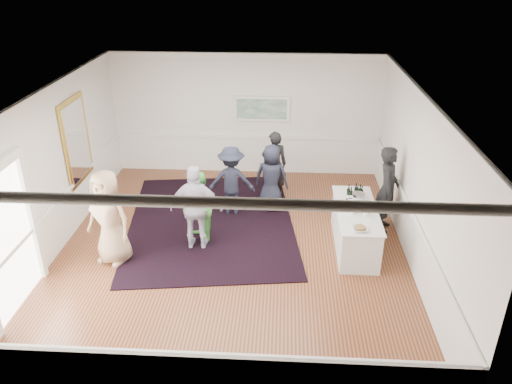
# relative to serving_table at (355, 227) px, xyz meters

# --- Properties ---
(floor) EXTENTS (8.00, 8.00, 0.00)m
(floor) POSITION_rel_serving_table_xyz_m (-2.47, -0.29, -0.43)
(floor) COLOR brown
(floor) RESTS_ON ground
(ceiling) EXTENTS (7.00, 8.00, 0.02)m
(ceiling) POSITION_rel_serving_table_xyz_m (-2.47, -0.29, 2.77)
(ceiling) COLOR white
(ceiling) RESTS_ON wall_back
(wall_left) EXTENTS (0.02, 8.00, 3.20)m
(wall_left) POSITION_rel_serving_table_xyz_m (-5.97, -0.29, 1.17)
(wall_left) COLOR white
(wall_left) RESTS_ON floor
(wall_right) EXTENTS (0.02, 8.00, 3.20)m
(wall_right) POSITION_rel_serving_table_xyz_m (1.03, -0.29, 1.17)
(wall_right) COLOR white
(wall_right) RESTS_ON floor
(wall_back) EXTENTS (7.00, 0.02, 3.20)m
(wall_back) POSITION_rel_serving_table_xyz_m (-2.47, 3.71, 1.17)
(wall_back) COLOR white
(wall_back) RESTS_ON floor
(wall_front) EXTENTS (7.00, 0.02, 3.20)m
(wall_front) POSITION_rel_serving_table_xyz_m (-2.47, -4.29, 1.17)
(wall_front) COLOR white
(wall_front) RESTS_ON floor
(wainscoting) EXTENTS (7.00, 8.00, 1.00)m
(wainscoting) POSITION_rel_serving_table_xyz_m (-2.47, -0.29, 0.07)
(wainscoting) COLOR white
(wainscoting) RESTS_ON floor
(mirror) EXTENTS (0.05, 1.25, 1.85)m
(mirror) POSITION_rel_serving_table_xyz_m (-5.93, 1.01, 1.37)
(mirror) COLOR gold
(mirror) RESTS_ON wall_left
(doorway) EXTENTS (0.10, 1.78, 2.56)m
(doorway) POSITION_rel_serving_table_xyz_m (-5.92, -2.19, 0.98)
(doorway) COLOR white
(doorway) RESTS_ON wall_left
(landscape_painting) EXTENTS (1.44, 0.06, 0.66)m
(landscape_painting) POSITION_rel_serving_table_xyz_m (-2.07, 3.65, 1.35)
(landscape_painting) COLOR white
(landscape_painting) RESTS_ON wall_back
(area_rug) EXTENTS (4.15, 5.12, 0.02)m
(area_rug) POSITION_rel_serving_table_xyz_m (-3.05, 0.78, -0.42)
(area_rug) COLOR black
(area_rug) RESTS_ON floor
(serving_table) EXTENTS (0.81, 2.12, 0.86)m
(serving_table) POSITION_rel_serving_table_xyz_m (0.00, 0.00, 0.00)
(serving_table) COLOR silver
(serving_table) RESTS_ON floor
(bartender) EXTENTS (0.61, 0.78, 1.89)m
(bartender) POSITION_rel_serving_table_xyz_m (0.73, 0.76, 0.51)
(bartender) COLOR black
(bartender) RESTS_ON floor
(guest_tan) EXTENTS (1.09, 0.90, 1.90)m
(guest_tan) POSITION_rel_serving_table_xyz_m (-4.74, -0.79, 0.52)
(guest_tan) COLOR tan
(guest_tan) RESTS_ON floor
(guest_green) EXTENTS (0.86, 0.94, 1.55)m
(guest_green) POSITION_rel_serving_table_xyz_m (-3.17, -0.00, 0.34)
(guest_green) COLOR #58C950
(guest_green) RESTS_ON floor
(guest_lilac) EXTENTS (1.05, 0.44, 1.79)m
(guest_lilac) POSITION_rel_serving_table_xyz_m (-3.18, -0.21, 0.46)
(guest_lilac) COLOR silver
(guest_lilac) RESTS_ON floor
(guest_dark_a) EXTENTS (1.06, 0.63, 1.61)m
(guest_dark_a) POSITION_rel_serving_table_xyz_m (-2.64, 1.30, 0.37)
(guest_dark_a) COLOR #1B1E2D
(guest_dark_a) RESTS_ON floor
(guest_dark_b) EXTENTS (0.65, 0.47, 1.67)m
(guest_dark_b) POSITION_rel_serving_table_xyz_m (-1.70, 2.22, 0.40)
(guest_dark_b) COLOR black
(guest_dark_b) RESTS_ON floor
(guest_navy) EXTENTS (0.86, 0.64, 1.59)m
(guest_navy) POSITION_rel_serving_table_xyz_m (-1.74, 1.52, 0.36)
(guest_navy) COLOR #1B1E2D
(guest_navy) RESTS_ON floor
(wine_bottles) EXTENTS (0.35, 0.28, 0.31)m
(wine_bottles) POSITION_rel_serving_table_xyz_m (-0.00, 0.46, 0.58)
(wine_bottles) COLOR black
(wine_bottles) RESTS_ON serving_table
(juice_pitchers) EXTENTS (0.39, 0.32, 0.24)m
(juice_pitchers) POSITION_rel_serving_table_xyz_m (-0.04, -0.18, 0.55)
(juice_pitchers) COLOR #78A63B
(juice_pitchers) RESTS_ON serving_table
(ice_bucket) EXTENTS (0.26, 0.26, 0.25)m
(ice_bucket) POSITION_rel_serving_table_xyz_m (0.04, 0.19, 0.54)
(ice_bucket) COLOR silver
(ice_bucket) RESTS_ON serving_table
(nut_bowl) EXTENTS (0.29, 0.29, 0.08)m
(nut_bowl) POSITION_rel_serving_table_xyz_m (-0.04, -0.83, 0.47)
(nut_bowl) COLOR white
(nut_bowl) RESTS_ON serving_table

